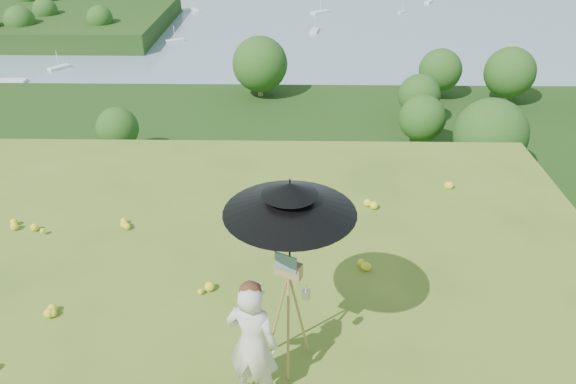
# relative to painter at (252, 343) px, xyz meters

# --- Properties ---
(forest_slope) EXTENTS (140.00, 56.00, 22.00)m
(forest_slope) POSITION_rel_painter_xyz_m (-1.86, 34.61, -29.76)
(forest_slope) COLOR #16390F
(forest_slope) RESTS_ON bay_water
(shoreline_tier) EXTENTS (170.00, 28.00, 8.00)m
(shoreline_tier) POSITION_rel_painter_xyz_m (-1.86, 74.61, -36.76)
(shoreline_tier) COLOR gray
(shoreline_tier) RESTS_ON bay_water
(peninsula) EXTENTS (90.00, 60.00, 12.00)m
(peninsula) POSITION_rel_painter_xyz_m (-76.86, 154.61, -29.76)
(peninsula) COLOR #16390F
(peninsula) RESTS_ON bay_water
(slope_trees) EXTENTS (110.00, 50.00, 6.00)m
(slope_trees) POSITION_rel_painter_xyz_m (-1.86, 34.61, -15.76)
(slope_trees) COLOR #204B16
(slope_trees) RESTS_ON forest_slope
(harbor_town) EXTENTS (110.00, 22.00, 5.00)m
(harbor_town) POSITION_rel_painter_xyz_m (-1.86, 74.61, -30.26)
(harbor_town) COLOR silver
(harbor_town) RESTS_ON shoreline_tier
(moored_boats) EXTENTS (140.00, 140.00, 0.70)m
(moored_boats) POSITION_rel_painter_xyz_m (-14.36, 160.61, -34.41)
(moored_boats) COLOR white
(moored_boats) RESTS_ON bay_water
(painter) EXTENTS (0.64, 0.51, 1.52)m
(painter) POSITION_rel_painter_xyz_m (0.00, 0.00, 0.00)
(painter) COLOR beige
(painter) RESTS_ON ground
(field_easel) EXTENTS (0.80, 0.80, 1.55)m
(field_easel) POSITION_rel_painter_xyz_m (0.36, 0.50, 0.01)
(field_easel) COLOR olive
(field_easel) RESTS_ON ground
(sun_umbrella) EXTENTS (1.81, 1.81, 1.11)m
(sun_umbrella) POSITION_rel_painter_xyz_m (0.37, 0.52, 1.07)
(sun_umbrella) COLOR black
(sun_umbrella) RESTS_ON field_easel
(painter_cap) EXTENTS (0.31, 0.33, 0.10)m
(painter_cap) POSITION_rel_painter_xyz_m (0.00, 0.00, 0.72)
(painter_cap) COLOR #E57D7E
(painter_cap) RESTS_ON painter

